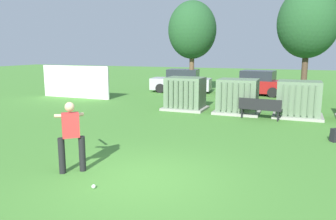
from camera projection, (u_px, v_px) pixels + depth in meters
ground_plane at (141, 180)px, 7.59m from camera, size 96.00×96.00×0.00m
fence_panel at (75, 82)px, 20.53m from camera, size 4.80×0.12×2.00m
transformer_west at (185, 94)px, 16.47m from camera, size 2.10×1.70×1.62m
transformer_mid_west at (238, 97)px, 15.48m from camera, size 2.10×1.70×1.62m
transformer_mid_east at (299, 100)px, 14.54m from camera, size 2.10×1.70×1.62m
park_bench at (260, 107)px, 14.10m from camera, size 1.83×0.57×0.92m
batter at (71, 133)px, 7.97m from camera, size 1.26×1.37×1.74m
sports_ball at (94, 186)px, 7.11m from camera, size 0.09×0.09×0.09m
backpack at (336, 135)px, 10.73m from camera, size 0.38×0.37×0.44m
tree_left at (192, 30)px, 22.28m from camera, size 3.26×3.26×6.23m
tree_center_left at (308, 23)px, 18.83m from camera, size 3.43×3.43×6.55m
parked_car_leftmost at (181, 81)px, 23.41m from camera, size 4.38×2.30×1.62m
parked_car_left_of_center at (256, 83)px, 21.99m from camera, size 4.37×2.28×1.62m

